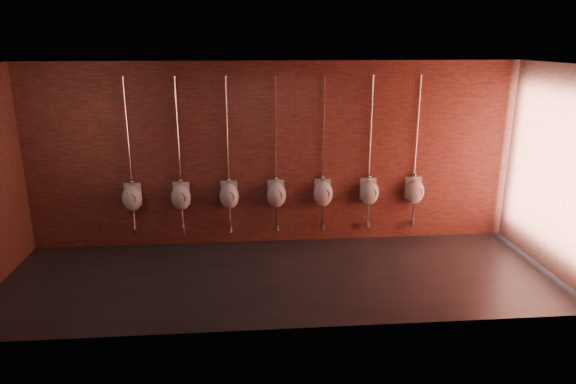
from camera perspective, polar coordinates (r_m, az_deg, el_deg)
name	(u,v)px	position (r m, az deg, el deg)	size (l,w,h in m)	color
ground	(282,277)	(8.07, -0.71, -9.37)	(8.50, 8.50, 0.00)	black
room_shell	(281,149)	(7.41, -0.77, 4.75)	(8.54, 3.04, 3.22)	black
urinal_0	(132,198)	(9.22, -16.93, -0.59)	(0.39, 0.35, 2.71)	silver
urinal_1	(181,196)	(9.08, -11.81, -0.47)	(0.39, 0.35, 2.71)	silver
urinal_2	(229,195)	(9.01, -6.56, -0.35)	(0.39, 0.35, 2.71)	silver
urinal_3	(276,194)	(9.02, -1.29, -0.22)	(0.39, 0.35, 2.71)	silver
urinal_4	(323,193)	(9.11, 3.93, -0.09)	(0.39, 0.35, 2.71)	silver
urinal_5	(369,192)	(9.27, 9.01, 0.03)	(0.39, 0.35, 2.71)	silver
urinal_6	(415,191)	(9.50, 13.88, 0.16)	(0.39, 0.35, 2.71)	silver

